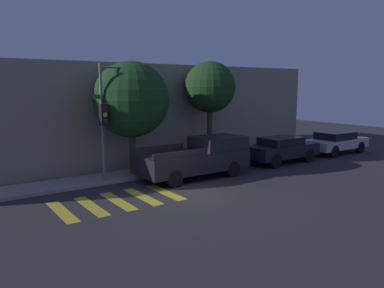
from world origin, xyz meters
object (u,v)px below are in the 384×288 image
at_px(sedan_near_corner, 282,149).
at_px(tree_near_corner, 131,100).
at_px(traffic_light_pole, 113,105).
at_px(pickup_truck, 199,157).
at_px(sedan_middle, 336,142).
at_px(tree_midblock, 210,88).

bearing_deg(sedan_near_corner, tree_near_corner, 166.24).
distance_m(traffic_light_pole, pickup_truck, 4.57).
distance_m(pickup_truck, sedan_middle, 10.73).
relative_size(traffic_light_pole, sedan_middle, 1.16).
relative_size(traffic_light_pole, pickup_truck, 0.98).
bearing_deg(tree_near_corner, sedan_near_corner, -13.76).
relative_size(sedan_near_corner, sedan_middle, 0.99).
bearing_deg(sedan_middle, sedan_near_corner, 180.00).
relative_size(sedan_near_corner, tree_near_corner, 0.82).
bearing_deg(sedan_near_corner, sedan_middle, -0.00).
height_order(pickup_truck, tree_near_corner, tree_near_corner).
height_order(tree_near_corner, tree_midblock, tree_midblock).
height_order(traffic_light_pole, sedan_middle, traffic_light_pole).
bearing_deg(tree_midblock, traffic_light_pole, -172.92).
relative_size(traffic_light_pole, tree_midblock, 0.93).
bearing_deg(sedan_middle, tree_near_corner, 171.39).
xyz_separation_m(traffic_light_pole, tree_near_corner, (1.21, 0.72, 0.18)).
bearing_deg(sedan_middle, traffic_light_pole, 174.95).
bearing_deg(pickup_truck, tree_near_corner, 140.48).
xyz_separation_m(traffic_light_pole, pickup_truck, (3.62, -1.27, -2.48)).
xyz_separation_m(traffic_light_pole, sedan_middle, (14.36, -1.27, -2.66)).
relative_size(sedan_middle, tree_midblock, 0.80).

